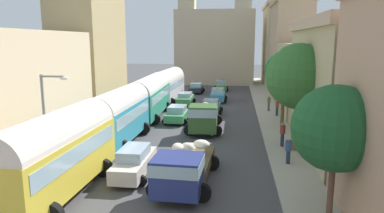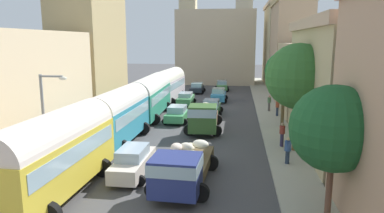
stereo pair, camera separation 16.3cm
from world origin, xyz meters
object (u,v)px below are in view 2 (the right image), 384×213
Objects in this scene: car_6 at (197,88)px; parked_bus_1 at (119,113)px; car_4 at (177,114)px; pedestrian_3 at (269,103)px; car_5 at (186,99)px; pedestrian_1 at (297,138)px; car_2 at (222,86)px; streetlamp_near at (47,116)px; cargo_truck_0 at (182,166)px; parked_bus_0 at (56,150)px; car_0 at (211,107)px; car_3 at (133,162)px; car_1 at (219,95)px; pedestrian_0 at (277,107)px; parked_bus_3 at (168,84)px; pedestrian_2 at (288,150)px; cargo_truck_1 at (204,117)px; parked_bus_2 at (150,95)px; pedestrian_4 at (282,134)px.

parked_bus_1 is at bearing -96.08° from car_6.
pedestrian_3 is (8.87, 5.70, 0.28)m from car_4.
pedestrian_1 reaches higher than car_5.
car_2 is 0.65× the size of streetlamp_near.
cargo_truck_0 is at bearing -135.02° from pedestrian_1.
parked_bus_1 reaches higher than car_2.
car_4 is (3.04, 16.32, -1.55)m from parked_bus_0.
pedestrian_1 is (9.59, -7.96, 0.26)m from car_4.
pedestrian_1 is at bearing -58.83° from car_5.
parked_bus_0 is 21.10m from car_0.
parked_bus_0 is 4.38m from car_3.
car_1 is at bearing 89.23° from cargo_truck_0.
car_2 reaches higher than car_0.
streetlamp_near is at bearing 125.70° from parked_bus_0.
car_0 is at bearing 175.05° from pedestrian_0.
parked_bus_3 reaches higher than pedestrian_0.
pedestrian_0 is at bearing -70.65° from car_2.
streetlamp_near is (-1.68, -6.67, 1.19)m from parked_bus_1.
parked_bus_3 reaches higher than car_0.
car_4 is (-2.83, 14.71, -0.42)m from cargo_truck_0.
car_4 is at bearing -86.62° from car_5.
pedestrian_3 reaches higher than pedestrian_2.
car_3 is at bearing 7.77° from streetlamp_near.
cargo_truck_1 is 1.85× the size of car_6.
pedestrian_3 is (0.26, 16.28, 0.03)m from pedestrian_2.
parked_bus_0 is 0.87× the size of parked_bus_2.
parked_bus_2 is 12.67m from pedestrian_0.
cargo_truck_0 is 1.61× the size of car_5.
cargo_truck_0 is at bearing -90.49° from car_2.
pedestrian_2 is 16.29m from pedestrian_3.
parked_bus_2 is 16.99m from car_6.
car_3 is at bearing -106.69° from cargo_truck_1.
pedestrian_4 is (9.00, -25.42, 0.31)m from car_6.
pedestrian_0 is (9.47, 3.30, 0.27)m from car_4.
streetlamp_near reaches higher than pedestrian_4.
parked_bus_3 is at bearing 157.30° from pedestrian_3.
car_5 is (2.52, 16.06, -1.50)m from parked_bus_1.
car_1 is (0.30, 7.73, 0.07)m from car_0.
car_0 reaches higher than car_5.
parked_bus_2 reaches higher than pedestrian_0.
pedestrian_0 reaches higher than car_5.
parked_bus_1 is at bearing 90.00° from parked_bus_0.
cargo_truck_1 is 3.84× the size of pedestrian_2.
car_1 is at bearing 106.48° from pedestrian_4.
parked_bus_1 reaches higher than pedestrian_2.
parked_bus_1 is 9.49m from cargo_truck_0.
pedestrian_2 is (8.91, -28.97, 0.27)m from car_6.
parked_bus_3 is 1.43× the size of cargo_truck_1.
parked_bus_3 is 5.43× the size of pedestrian_1.
car_5 is 0.76× the size of streetlamp_near.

